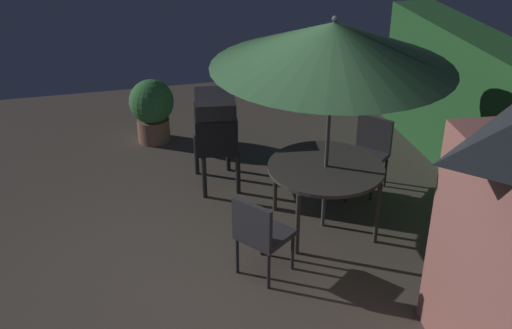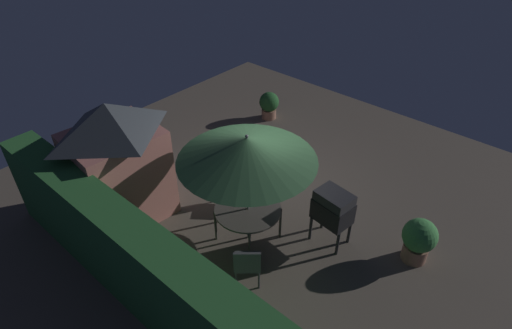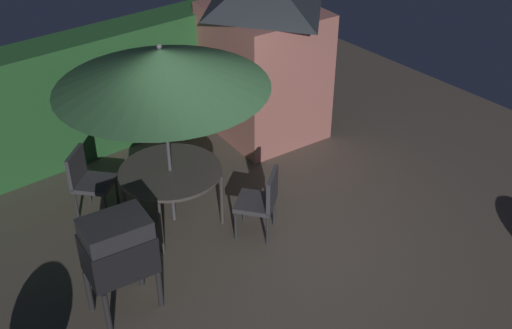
# 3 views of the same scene
# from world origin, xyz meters

# --- Properties ---
(ground_plane) EXTENTS (11.00, 11.00, 0.00)m
(ground_plane) POSITION_xyz_m (0.00, 0.00, 0.00)
(ground_plane) COLOR brown
(hedge_backdrop) EXTENTS (6.80, 0.64, 1.80)m
(hedge_backdrop) POSITION_xyz_m (0.00, 3.50, 0.90)
(hedge_backdrop) COLOR #28602D
(hedge_backdrop) RESTS_ON ground
(garden_shed) EXTENTS (1.68, 1.91, 2.62)m
(garden_shed) POSITION_xyz_m (1.82, 2.37, 1.33)
(garden_shed) COLOR #B26B60
(garden_shed) RESTS_ON ground
(patio_table) EXTENTS (1.28, 1.28, 0.77)m
(patio_table) POSITION_xyz_m (-0.60, 1.23, 0.71)
(patio_table) COLOR #47423D
(patio_table) RESTS_ON ground
(patio_umbrella) EXTENTS (2.48, 2.48, 2.42)m
(patio_umbrella) POSITION_xyz_m (-0.60, 1.23, 2.13)
(patio_umbrella) COLOR #4C4C51
(patio_umbrella) RESTS_ON ground
(bbq_grill) EXTENTS (0.76, 0.59, 1.20)m
(bbq_grill) POSITION_xyz_m (-1.85, 0.23, 0.85)
(bbq_grill) COLOR black
(bbq_grill) RESTS_ON ground
(chair_near_shed) EXTENTS (0.65, 0.65, 0.90)m
(chair_near_shed) POSITION_xyz_m (0.12, 0.31, 0.52)
(chair_near_shed) COLOR #38383D
(chair_near_shed) RESTS_ON ground
(chair_far_side) EXTENTS (0.65, 0.65, 0.90)m
(chair_far_side) POSITION_xyz_m (-1.34, 2.07, 0.52)
(chair_far_side) COLOR #38383D
(chair_far_side) RESTS_ON ground
(potted_plant_by_shed) EXTENTS (0.57, 0.57, 0.80)m
(potted_plant_by_shed) POSITION_xyz_m (2.20, -2.77, 0.43)
(potted_plant_by_shed) COLOR #936651
(potted_plant_by_shed) RESTS_ON ground
(potted_plant_by_grill) EXTENTS (0.64, 0.64, 0.93)m
(potted_plant_by_grill) POSITION_xyz_m (-3.32, -0.43, 0.51)
(potted_plant_by_grill) COLOR #936651
(potted_plant_by_grill) RESTS_ON ground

